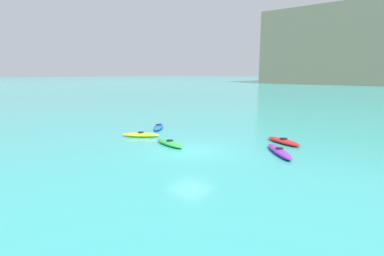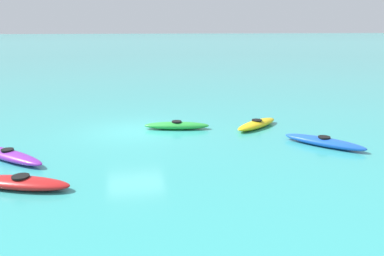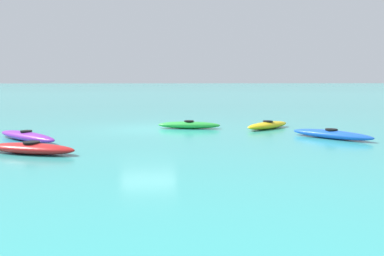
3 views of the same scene
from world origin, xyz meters
TOP-DOWN VIEW (x-y plane):
  - ground_plane at (0.00, 0.00)m, footprint 600.00×600.00m
  - kayak_purple at (4.37, 2.94)m, footprint 3.02×2.94m
  - kayak_yellow at (-5.45, 0.50)m, footprint 2.66×2.27m
  - kayak_blue at (-6.97, 3.60)m, footprint 2.56×2.85m
  - kayak_green at (-1.88, 0.06)m, footprint 2.94×1.24m
  - kayak_red at (3.37, 5.58)m, footprint 2.98×1.74m

SIDE VIEW (x-z plane):
  - ground_plane at x=0.00m, z-range 0.00..0.00m
  - kayak_purple at x=4.37m, z-range -0.02..0.35m
  - kayak_blue at x=-6.97m, z-range -0.02..0.35m
  - kayak_green at x=-1.88m, z-range -0.02..0.35m
  - kayak_yellow at x=-5.45m, z-range -0.02..0.35m
  - kayak_red at x=3.37m, z-range -0.02..0.35m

